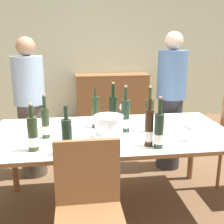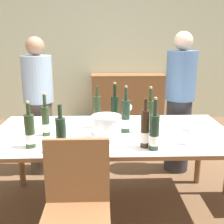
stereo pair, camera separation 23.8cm
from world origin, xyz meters
TOP-DOWN VIEW (x-y plane):
  - ground_plane at (0.00, 0.00)m, footprint 12.00×12.00m
  - back_wall at (0.00, 3.01)m, footprint 8.00×0.10m
  - sideboard_cabinet at (0.38, 2.72)m, footprint 1.32×0.46m
  - dining_table at (0.00, 0.00)m, footprint 2.06×1.04m
  - ice_bucket at (-0.05, -0.18)m, footprint 0.24×0.24m
  - wine_bottle_0 at (0.23, -0.35)m, footprint 0.07×0.07m
  - wine_bottle_1 at (0.32, -0.02)m, footprint 0.08×0.08m
  - wine_bottle_2 at (0.29, -0.40)m, footprint 0.07×0.07m
  - wine_bottle_3 at (0.03, 0.14)m, footprint 0.07×0.07m
  - wine_bottle_4 at (-0.37, -0.42)m, footprint 0.07×0.07m
  - wine_bottle_5 at (-0.55, -0.07)m, footprint 0.07×0.07m
  - wine_bottle_6 at (0.12, 0.00)m, footprint 0.08×0.08m
  - wine_bottle_7 at (-0.62, -0.32)m, footprint 0.08×0.08m
  - wine_bottle_8 at (-0.13, 0.14)m, footprint 0.07×0.07m
  - wine_glass_0 at (0.17, 0.41)m, footprint 0.08×0.08m
  - wine_glass_1 at (0.56, -0.30)m, footprint 0.08×0.08m
  - wine_glass_2 at (-0.13, -0.33)m, footprint 0.08×0.08m
  - chair_near_front at (-0.25, -0.75)m, footprint 0.42×0.42m
  - person_host at (-0.79, 0.78)m, footprint 0.33×0.33m
  - person_guest_left at (0.79, 0.76)m, footprint 0.33×0.33m

SIDE VIEW (x-z plane):
  - ground_plane at x=0.00m, z-range 0.00..0.00m
  - sideboard_cabinet at x=0.38m, z-range 0.00..0.89m
  - chair_near_front at x=-0.25m, z-range 0.07..0.99m
  - dining_table at x=0.00m, z-range 0.31..1.05m
  - person_host at x=-0.79m, z-range 0.00..1.54m
  - person_guest_left at x=0.79m, z-range 0.00..1.60m
  - wine_glass_2 at x=-0.13m, z-range 0.76..0.91m
  - ice_bucket at x=-0.05m, z-range 0.74..0.94m
  - wine_glass_0 at x=0.17m, z-range 0.77..0.93m
  - wine_glass_1 at x=0.56m, z-range 0.77..0.93m
  - wine_bottle_7 at x=-0.62m, z-range 0.68..1.03m
  - wine_bottle_5 at x=-0.55m, z-range 0.68..1.04m
  - wine_bottle_4 at x=-0.37m, z-range 0.68..1.03m
  - wine_bottle_2 at x=0.29m, z-range 0.67..1.06m
  - wine_bottle_1 at x=0.32m, z-range 0.67..1.07m
  - wine_bottle_6 at x=0.12m, z-range 0.67..1.07m
  - wine_bottle_8 at x=-0.13m, z-range 0.68..1.06m
  - wine_bottle_0 at x=0.23m, z-range 0.69..1.06m
  - wine_bottle_3 at x=0.03m, z-range 0.67..1.08m
  - back_wall at x=0.00m, z-range 0.00..2.80m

